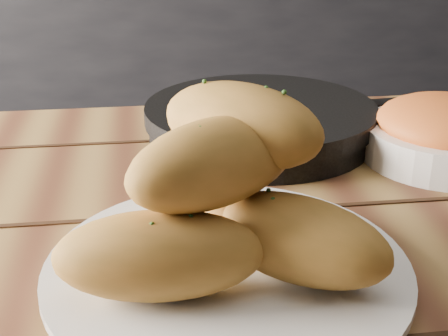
# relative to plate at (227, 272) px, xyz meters

# --- Properties ---
(counter) EXTENTS (2.80, 0.60, 0.90)m
(counter) POSITION_rel_plate_xyz_m (0.36, 2.09, -0.31)
(counter) COLOR black
(counter) RESTS_ON ground
(plate) EXTENTS (0.29, 0.29, 0.02)m
(plate) POSITION_rel_plate_xyz_m (0.00, 0.00, 0.00)
(plate) COLOR silver
(plate) RESTS_ON table
(bread_rolls) EXTENTS (0.25, 0.22, 0.13)m
(bread_rolls) POSITION_rel_plate_xyz_m (-0.00, 0.00, 0.07)
(bread_rolls) COLOR #A9732E
(bread_rolls) RESTS_ON plate
(skillet) EXTENTS (0.42, 0.28, 0.05)m
(skillet) POSITION_rel_plate_xyz_m (0.09, 0.31, 0.01)
(skillet) COLOR black
(skillet) RESTS_ON table
(bowl) EXTENTS (0.19, 0.19, 0.07)m
(bowl) POSITION_rel_plate_xyz_m (0.28, 0.22, 0.02)
(bowl) COLOR white
(bowl) RESTS_ON table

